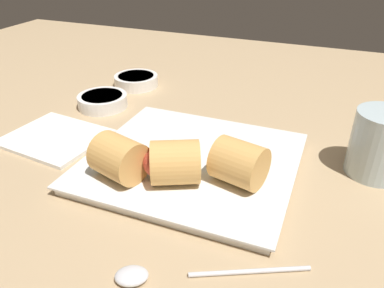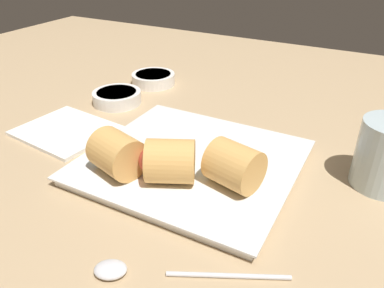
{
  "view_description": "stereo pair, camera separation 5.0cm",
  "coord_description": "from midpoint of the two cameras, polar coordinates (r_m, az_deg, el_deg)",
  "views": [
    {
      "loc": [
        19.21,
        -44.33,
        31.83
      ],
      "look_at": [
        2.38,
        -2.44,
        5.78
      ],
      "focal_mm": 35.0,
      "sensor_mm": 36.0,
      "label": 1
    },
    {
      "loc": [
        23.76,
        -42.2,
        31.83
      ],
      "look_at": [
        2.38,
        -2.44,
        5.78
      ],
      "focal_mm": 35.0,
      "sensor_mm": 36.0,
      "label": 2
    }
  ],
  "objects": [
    {
      "name": "table_surface",
      "position": [
        0.57,
        -3.82,
        -2.63
      ],
      "size": [
        180.0,
        140.0,
        2.0
      ],
      "color": "tan",
      "rests_on": "ground"
    },
    {
      "name": "roll_front_left",
      "position": [
        0.47,
        -6.19,
        -2.9
      ],
      "size": [
        7.96,
        7.76,
        5.69
      ],
      "color": "#DBA356",
      "rests_on": "serving_plate"
    },
    {
      "name": "spoon",
      "position": [
        0.39,
        -8.72,
        -19.25
      ],
      "size": [
        18.16,
        9.89,
        1.15
      ],
      "color": "silver",
      "rests_on": "table_surface"
    },
    {
      "name": "drinking_glass",
      "position": [
        0.55,
        24.53,
        -0.07
      ],
      "size": [
        7.91,
        7.91,
        9.17
      ],
      "color": "silver",
      "rests_on": "table_surface"
    },
    {
      "name": "serving_plate",
      "position": [
        0.54,
        -2.69,
        -2.87
      ],
      "size": [
        28.87,
        26.62,
        1.5
      ],
      "color": "white",
      "rests_on": "table_surface"
    },
    {
      "name": "roll_back_left",
      "position": [
        0.47,
        3.71,
        -2.82
      ],
      "size": [
        7.63,
        7.0,
        5.69
      ],
      "color": "#DBA356",
      "rests_on": "serving_plate"
    },
    {
      "name": "roll_front_right",
      "position": [
        0.5,
        -14.23,
        -2.01
      ],
      "size": [
        7.69,
        7.2,
        5.69
      ],
      "color": "#DBA356",
      "rests_on": "serving_plate"
    },
    {
      "name": "dipping_bowl_far",
      "position": [
        0.83,
        -10.25,
        9.51
      ],
      "size": [
        9.37,
        9.37,
        2.39
      ],
      "color": "white",
      "rests_on": "table_surface"
    },
    {
      "name": "dipping_bowl_near",
      "position": [
        0.75,
        -15.38,
        6.37
      ],
      "size": [
        9.37,
        9.37,
        2.39
      ],
      "color": "white",
      "rests_on": "table_surface"
    },
    {
      "name": "napkin",
      "position": [
        0.66,
        -22.18,
        0.85
      ],
      "size": [
        16.3,
        14.31,
        0.6
      ],
      "color": "white",
      "rests_on": "table_surface"
    }
  ]
}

